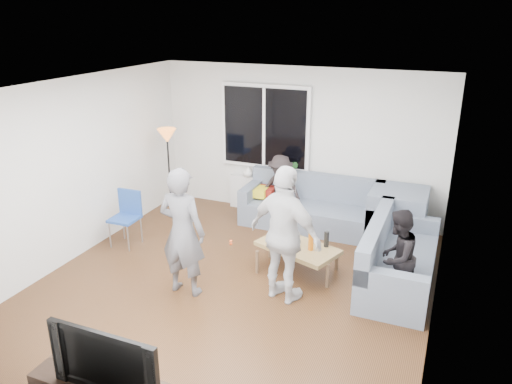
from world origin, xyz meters
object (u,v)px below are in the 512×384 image
at_px(television, 112,356).
at_px(side_chair, 125,219).
at_px(sofa_back_section, 310,203).
at_px(spectator_back, 280,189).
at_px(player_right, 285,235).
at_px(floor_lamp, 169,173).
at_px(spectator_right, 397,257).
at_px(coffee_table, 297,259).
at_px(player_left, 182,232).
at_px(sofa_right_section, 401,254).

bearing_deg(television, side_chair, 125.47).
xyz_separation_m(sofa_back_section, spectator_back, (-0.55, 0.03, 0.17)).
bearing_deg(player_right, television, 93.54).
height_order(floor_lamp, spectator_right, floor_lamp).
bearing_deg(television, sofa_back_section, 86.40).
relative_size(sofa_back_section, coffee_table, 2.09).
xyz_separation_m(sofa_back_section, floor_lamp, (-2.44, -0.44, 0.36)).
relative_size(coffee_table, player_left, 0.65).
distance_m(sofa_right_section, coffee_table, 1.39).
relative_size(sofa_right_section, spectator_right, 1.63).
bearing_deg(sofa_right_section, spectator_back, 58.36).
relative_size(spectator_right, television, 1.17).
xyz_separation_m(player_right, television, (-0.64, -2.51, -0.14)).
height_order(floor_lamp, television, floor_lamp).
distance_m(sofa_right_section, player_right, 1.66).
distance_m(player_left, television, 2.26).
bearing_deg(player_left, spectator_back, -97.26).
bearing_deg(side_chair, spectator_right, -2.33).
distance_m(spectator_back, television, 4.81).
bearing_deg(spectator_right, player_right, -52.22).
height_order(sofa_right_section, side_chair, side_chair).
bearing_deg(television, spectator_right, 56.96).
height_order(sofa_right_section, coffee_table, sofa_right_section).
xyz_separation_m(sofa_back_section, sofa_right_section, (1.63, -1.32, 0.00)).
bearing_deg(player_left, floor_lamp, -54.18).
height_order(spectator_back, television, spectator_back).
relative_size(spectator_back, television, 1.13).
xyz_separation_m(coffee_table, spectator_back, (-0.84, 1.58, 0.39)).
distance_m(sofa_back_section, player_left, 2.78).
distance_m(coffee_table, player_left, 1.71).
bearing_deg(spectator_back, sofa_back_section, 0.25).
distance_m(coffee_table, spectator_back, 1.83).
relative_size(sofa_right_section, spectator_back, 1.69).
bearing_deg(side_chair, player_right, -11.95).
bearing_deg(sofa_back_section, floor_lamp, -169.71).
distance_m(player_left, spectator_right, 2.66).
distance_m(side_chair, player_left, 1.80).
xyz_separation_m(sofa_back_section, player_left, (-0.90, -2.60, 0.42)).
xyz_separation_m(spectator_right, television, (-1.93, -2.97, 0.13)).
bearing_deg(spectator_back, floor_lamp, -162.58).
distance_m(sofa_right_section, side_chair, 4.09).
distance_m(spectator_right, spectator_back, 2.85).
bearing_deg(sofa_right_section, player_left, 116.88).
bearing_deg(sofa_right_section, sofa_back_section, 51.11).
xyz_separation_m(player_left, television, (0.60, -2.17, -0.10)).
distance_m(side_chair, floor_lamp, 1.37).
bearing_deg(television, sofa_right_section, 60.81).
xyz_separation_m(sofa_back_section, player_right, (0.34, -2.26, 0.45)).
bearing_deg(sofa_back_section, spectator_back, 176.89).
height_order(sofa_back_section, floor_lamp, floor_lamp).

